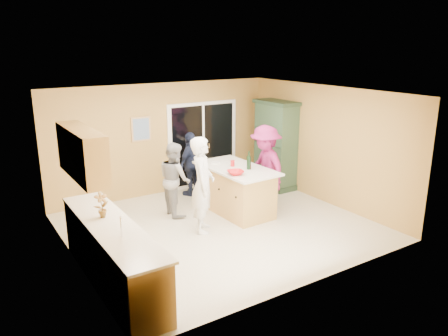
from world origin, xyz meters
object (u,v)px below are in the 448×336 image
kitchen_island (236,191)px  woman_white (203,185)px  woman_navy (191,164)px  green_hutch (276,146)px  woman_magenta (265,168)px  woman_grey (175,179)px

kitchen_island → woman_white: size_ratio=1.04×
woman_white → woman_navy: size_ratio=1.22×
green_hutch → woman_white: (-2.86, -1.37, -0.13)m
woman_white → woman_navy: (0.82, 1.96, -0.16)m
woman_magenta → woman_navy: bearing=-144.9°
woman_white → woman_grey: 1.07m
woman_navy → kitchen_island: bearing=72.1°
woman_grey → woman_navy: bearing=-40.8°
green_hutch → woman_white: green_hutch is taller
woman_magenta → kitchen_island: bearing=-95.5°
woman_grey → woman_magenta: woman_magenta is taller
green_hutch → woman_navy: green_hutch is taller
woman_white → woman_grey: woman_white is taller
green_hutch → woman_navy: 2.14m
woman_white → woman_navy: bearing=10.4°
woman_white → woman_magenta: size_ratio=1.01×
woman_navy → woman_magenta: woman_magenta is taller
green_hutch → woman_grey: size_ratio=1.40×
kitchen_island → green_hutch: bearing=24.8°
kitchen_island → woman_white: bearing=-158.6°
woman_navy → woman_magenta: 1.87m
kitchen_island → woman_grey: 1.31m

